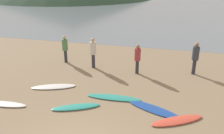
{
  "coord_description": "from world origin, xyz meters",
  "views": [
    {
      "loc": [
        2.5,
        -4.91,
        5.23
      ],
      "look_at": [
        -0.55,
        6.63,
        0.6
      ],
      "focal_mm": 38.21,
      "sensor_mm": 36.0,
      "label": 1
    }
  ],
  "objects_px": {
    "surfboard_3": "(114,97)",
    "person_0": "(93,50)",
    "surfboard_1": "(54,87)",
    "person_3": "(138,57)",
    "surfboard_5": "(177,120)",
    "surfboard_2": "(76,107)",
    "surfboard_4": "(154,109)",
    "person_1": "(195,56)",
    "surfboard_0": "(4,104)",
    "person_2": "(65,47)"
  },
  "relations": [
    {
      "from": "surfboard_3",
      "to": "person_0",
      "type": "relative_size",
      "value": 1.36
    },
    {
      "from": "surfboard_1",
      "to": "person_3",
      "type": "xyz_separation_m",
      "value": [
        3.71,
        2.86,
        0.96
      ]
    },
    {
      "from": "surfboard_5",
      "to": "person_0",
      "type": "height_order",
      "value": "person_0"
    },
    {
      "from": "surfboard_2",
      "to": "surfboard_5",
      "type": "distance_m",
      "value": 4.13
    },
    {
      "from": "surfboard_4",
      "to": "person_1",
      "type": "relative_size",
      "value": 1.35
    },
    {
      "from": "person_1",
      "to": "person_3",
      "type": "bearing_deg",
      "value": -168.22
    },
    {
      "from": "surfboard_1",
      "to": "surfboard_4",
      "type": "relative_size",
      "value": 0.87
    },
    {
      "from": "surfboard_3",
      "to": "surfboard_5",
      "type": "height_order",
      "value": "surfboard_5"
    },
    {
      "from": "surfboard_2",
      "to": "person_1",
      "type": "relative_size",
      "value": 1.11
    },
    {
      "from": "surfboard_4",
      "to": "person_0",
      "type": "bearing_deg",
      "value": 158.4
    },
    {
      "from": "surfboard_0",
      "to": "person_0",
      "type": "height_order",
      "value": "person_0"
    },
    {
      "from": "surfboard_3",
      "to": "surfboard_2",
      "type": "bearing_deg",
      "value": -140.19
    },
    {
      "from": "surfboard_3",
      "to": "surfboard_4",
      "type": "relative_size",
      "value": 1.01
    },
    {
      "from": "surfboard_0",
      "to": "surfboard_1",
      "type": "height_order",
      "value": "surfboard_0"
    },
    {
      "from": "surfboard_3",
      "to": "person_1",
      "type": "relative_size",
      "value": 1.36
    },
    {
      "from": "person_0",
      "to": "person_1",
      "type": "height_order",
      "value": "person_1"
    },
    {
      "from": "surfboard_3",
      "to": "surfboard_0",
      "type": "bearing_deg",
      "value": -160.63
    },
    {
      "from": "person_3",
      "to": "person_2",
      "type": "bearing_deg",
      "value": -138.29
    },
    {
      "from": "surfboard_5",
      "to": "person_2",
      "type": "height_order",
      "value": "person_2"
    },
    {
      "from": "surfboard_2",
      "to": "person_0",
      "type": "relative_size",
      "value": 1.11
    },
    {
      "from": "surfboard_0",
      "to": "surfboard_2",
      "type": "height_order",
      "value": "surfboard_2"
    },
    {
      "from": "surfboard_0",
      "to": "surfboard_5",
      "type": "distance_m",
      "value": 7.26
    },
    {
      "from": "surfboard_1",
      "to": "person_1",
      "type": "relative_size",
      "value": 1.18
    },
    {
      "from": "surfboard_0",
      "to": "person_2",
      "type": "xyz_separation_m",
      "value": [
        0.29,
        5.64,
        0.98
      ]
    },
    {
      "from": "person_1",
      "to": "surfboard_4",
      "type": "bearing_deg",
      "value": -113.35
    },
    {
      "from": "surfboard_4",
      "to": "person_3",
      "type": "relative_size",
      "value": 1.47
    },
    {
      "from": "person_2",
      "to": "person_3",
      "type": "xyz_separation_m",
      "value": [
        4.69,
        -0.67,
        -0.03
      ]
    },
    {
      "from": "person_3",
      "to": "surfboard_3",
      "type": "bearing_deg",
      "value": -49.65
    },
    {
      "from": "surfboard_2",
      "to": "surfboard_3",
      "type": "height_order",
      "value": "surfboard_2"
    },
    {
      "from": "surfboard_4",
      "to": "person_1",
      "type": "bearing_deg",
      "value": 91.36
    },
    {
      "from": "surfboard_3",
      "to": "person_3",
      "type": "height_order",
      "value": "person_3"
    },
    {
      "from": "person_3",
      "to": "surfboard_2",
      "type": "bearing_deg",
      "value": -63.15
    },
    {
      "from": "surfboard_2",
      "to": "person_1",
      "type": "bearing_deg",
      "value": 19.85
    },
    {
      "from": "surfboard_1",
      "to": "surfboard_2",
      "type": "relative_size",
      "value": 1.06
    },
    {
      "from": "surfboard_2",
      "to": "person_1",
      "type": "height_order",
      "value": "person_1"
    },
    {
      "from": "surfboard_0",
      "to": "surfboard_4",
      "type": "height_order",
      "value": "surfboard_0"
    },
    {
      "from": "surfboard_3",
      "to": "surfboard_5",
      "type": "xyz_separation_m",
      "value": [
        2.79,
        -1.15,
        0.0
      ]
    },
    {
      "from": "surfboard_2",
      "to": "person_0",
      "type": "bearing_deg",
      "value": 73.85
    },
    {
      "from": "surfboard_5",
      "to": "person_1",
      "type": "bearing_deg",
      "value": 49.01
    },
    {
      "from": "surfboard_2",
      "to": "person_2",
      "type": "xyz_separation_m",
      "value": [
        -2.82,
        5.07,
        0.98
      ]
    },
    {
      "from": "person_1",
      "to": "person_0",
      "type": "bearing_deg",
      "value": -176.71
    },
    {
      "from": "surfboard_1",
      "to": "surfboard_5",
      "type": "bearing_deg",
      "value": -35.79
    },
    {
      "from": "surfboard_1",
      "to": "surfboard_0",
      "type": "bearing_deg",
      "value": -143.01
    },
    {
      "from": "surfboard_2",
      "to": "person_0",
      "type": "xyz_separation_m",
      "value": [
        -0.81,
        4.64,
        1.03
      ]
    },
    {
      "from": "surfboard_0",
      "to": "surfboard_1",
      "type": "distance_m",
      "value": 2.46
    },
    {
      "from": "surfboard_1",
      "to": "surfboard_3",
      "type": "relative_size",
      "value": 0.87
    },
    {
      "from": "surfboard_0",
      "to": "person_3",
      "type": "relative_size",
      "value": 1.23
    },
    {
      "from": "person_0",
      "to": "person_1",
      "type": "bearing_deg",
      "value": -41.04
    },
    {
      "from": "person_2",
      "to": "surfboard_4",
      "type": "bearing_deg",
      "value": -34.57
    },
    {
      "from": "surfboard_5",
      "to": "surfboard_0",
      "type": "bearing_deg",
      "value": 153.34
    }
  ]
}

